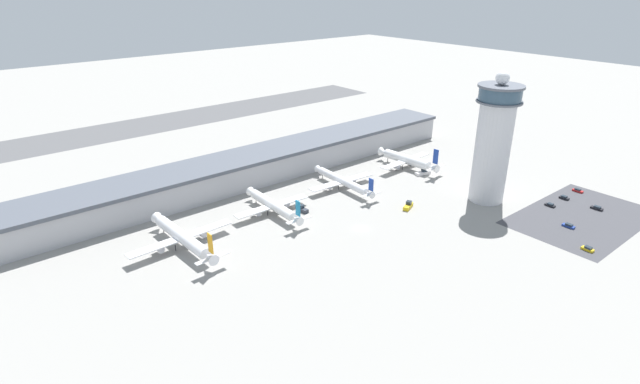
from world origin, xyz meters
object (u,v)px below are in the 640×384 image
car_blue_compact (588,249)px  car_grey_coupe (597,208)px  airplane_gate_charlie (343,181)px  service_truck_catering (302,209)px  airplane_gate_alpha (182,237)px  service_truck_baggage (423,173)px  control_tower (493,141)px  airplane_gate_bravo (273,205)px  airplane_gate_delta (407,160)px  service_truck_fuel (408,206)px  car_navy_sedan (569,226)px  car_green_van (578,191)px  car_maroon_suv (564,198)px  car_black_suv (550,205)px

car_blue_compact → car_grey_coupe: 40.41m
airplane_gate_charlie → service_truck_catering: size_ratio=7.23×
airplane_gate_charlie → car_blue_compact: size_ratio=9.47×
airplane_gate_alpha → service_truck_baggage: airplane_gate_alpha is taller
control_tower → airplane_gate_bravo: bearing=149.3°
airplane_gate_delta → service_truck_fuel: airplane_gate_delta is taller
service_truck_fuel → car_navy_sedan: 63.07m
service_truck_fuel → car_navy_sedan: size_ratio=1.50×
car_green_van → airplane_gate_alpha: bearing=157.5°
car_green_van → airplane_gate_bravo: bearing=149.9°
control_tower → car_navy_sedan: 45.01m
car_maroon_suv → service_truck_catering: bearing=146.7°
airplane_gate_alpha → car_green_van: size_ratio=9.25×
airplane_gate_alpha → car_blue_compact: airplane_gate_alpha is taller
car_black_suv → car_navy_sedan: car_navy_sedan is taller
car_grey_coupe → airplane_gate_charlie: bearing=128.5°
service_truck_catering → car_navy_sedan: 106.71m
service_truck_fuel → car_navy_sedan: bearing=-55.7°
car_green_van → car_grey_coupe: (-12.58, -13.99, 0.01)m
car_blue_compact → control_tower: bearing=78.0°
car_maroon_suv → airplane_gate_charlie: bearing=133.5°
service_truck_fuel → car_blue_compact: size_ratio=1.65×
control_tower → service_truck_fuel: bearing=154.6°
control_tower → airplane_gate_charlie: control_tower is taller
control_tower → airplane_gate_alpha: control_tower is taller
service_truck_catering → car_maroon_suv: 116.85m
airplane_gate_delta → service_truck_fuel: 49.11m
service_truck_catering → car_grey_coupe: 125.28m
airplane_gate_charlie → service_truck_catering: 30.63m
airplane_gate_charlie → airplane_gate_bravo: bearing=-177.8°
airplane_gate_charlie → car_black_suv: size_ratio=9.54×
airplane_gate_bravo → airplane_gate_delta: 83.83m
service_truck_fuel → service_truck_catering: bearing=144.5°
control_tower → car_maroon_suv: size_ratio=13.61×
airplane_gate_charlie → service_truck_fuel: size_ratio=5.75×
airplane_gate_charlie → airplane_gate_delta: (43.54, -0.81, 0.77)m
airplane_gate_alpha → service_truck_baggage: (125.03, -7.83, -3.61)m
car_maroon_suv → car_black_suv: bearing=179.2°
car_green_van → car_navy_sedan: (-38.04, -14.15, -0.01)m
airplane_gate_bravo → car_navy_sedan: (83.08, -84.27, -3.31)m
car_grey_coupe → car_navy_sedan: size_ratio=1.02×
service_truck_fuel → car_maroon_suv: 71.63m
service_truck_baggage → car_black_suv: size_ratio=1.99×
airplane_gate_bravo → service_truck_fuel: airplane_gate_bravo is taller
airplane_gate_charlie → car_grey_coupe: airplane_gate_charlie is taller
control_tower → airplane_gate_alpha: size_ratio=1.31×
airplane_gate_alpha → car_navy_sedan: airplane_gate_alpha is taller
car_grey_coupe → car_black_suv: bearing=130.8°
airplane_gate_alpha → car_grey_coupe: size_ratio=8.88×
car_navy_sedan → service_truck_catering: bearing=132.7°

